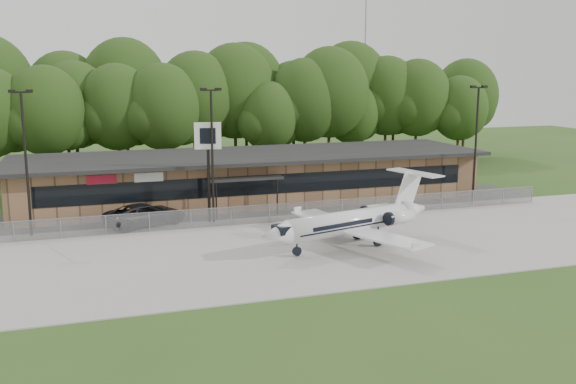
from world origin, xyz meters
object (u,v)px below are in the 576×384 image
object	(u,v)px
business_jet	(353,222)
suv	(145,215)
terminal	(251,176)
pole_sign	(208,146)

from	to	relation	value
business_jet	suv	bearing A→B (deg)	124.78
terminal	business_jet	world-z (taller)	business_jet
business_jet	suv	size ratio (longest dim) A/B	2.24
business_jet	pole_sign	size ratio (longest dim) A/B	1.78
pole_sign	terminal	bearing A→B (deg)	64.45
suv	pole_sign	distance (m)	6.96
pole_sign	suv	bearing A→B (deg)	-174.23
terminal	business_jet	xyz separation A→B (m)	(2.42, -16.89, -0.52)
terminal	pole_sign	world-z (taller)	pole_sign
terminal	pole_sign	bearing A→B (deg)	-126.31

